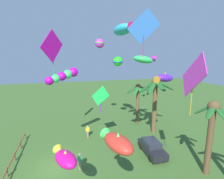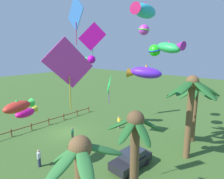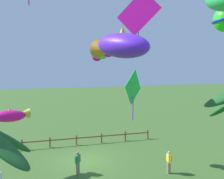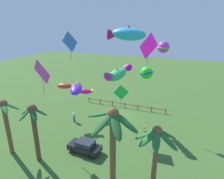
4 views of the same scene
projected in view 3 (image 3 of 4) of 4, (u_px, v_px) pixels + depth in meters
ground_plane at (85, 161)px, 20.05m from camera, size 120.00×120.00×0.00m
rail_fence at (76, 139)px, 23.84m from camera, size 14.56×0.12×0.95m
spectator_0 at (78, 162)px, 17.66m from camera, size 0.43×0.43×1.59m
spectator_2 at (169, 162)px, 17.76m from camera, size 0.26×0.55×1.59m
kite_fish_0 at (119, 46)px, 8.60m from camera, size 1.96×2.77×1.13m
kite_diamond_3 at (139, 14)px, 19.89m from camera, size 2.91×2.19×4.99m
kite_tube_7 at (110, 51)px, 18.55m from camera, size 2.07×3.13×1.52m
kite_diamond_10 at (133, 88)px, 15.33m from camera, size 1.60×1.63×3.11m
kite_fish_11 at (12, 115)px, 17.34m from camera, size 2.62×1.85×1.04m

